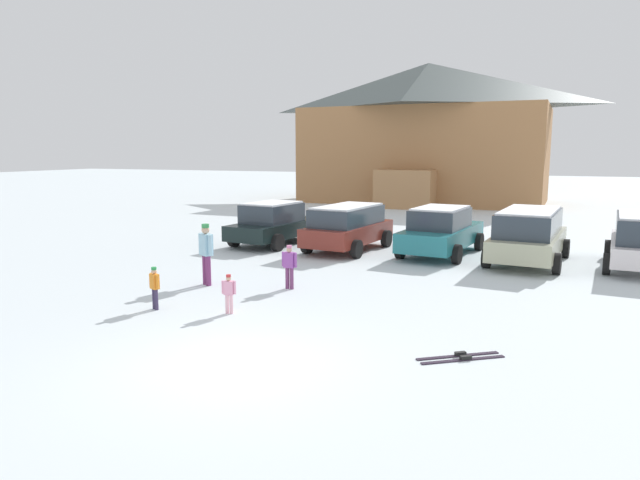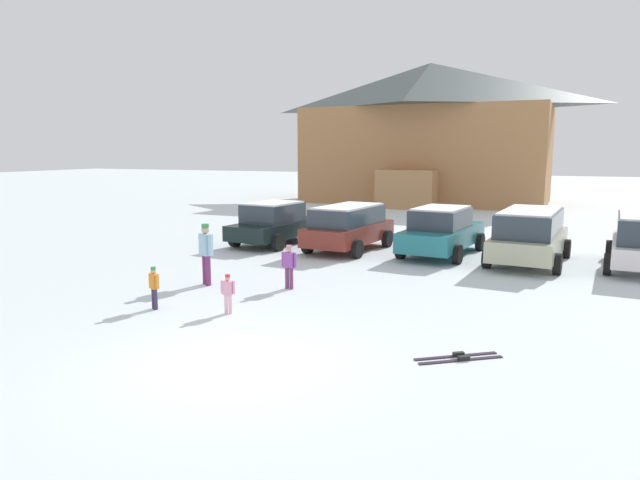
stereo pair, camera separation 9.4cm
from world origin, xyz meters
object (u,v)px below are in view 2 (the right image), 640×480
skier_child_in_purple_jacket (289,264)px  pair_of_skis (459,358)px  parked_beige_suv (530,234)px  skier_child_in_orange_jacket (154,285)px  parked_teal_hatchback (442,231)px  skier_child_in_pink_snowsuit (228,292)px  ski_lodge (429,132)px  skier_adult_in_blue_parka (206,251)px  parked_black_sedan (275,223)px  parked_maroon_van (349,226)px

skier_child_in_purple_jacket → pair_of_skis: (4.95, -3.46, -0.64)m
parked_beige_suv → skier_child_in_orange_jacket: 11.86m
skier_child_in_orange_jacket → pair_of_skis: skier_child_in_orange_jacket is taller
parked_teal_hatchback → skier_child_in_pink_snowsuit: 9.61m
ski_lodge → skier_child_in_purple_jacket: (2.16, -27.26, -4.19)m
skier_adult_in_blue_parka → pair_of_skis: bearing=-22.7°
parked_black_sedan → parked_teal_hatchback: (6.39, 0.18, 0.02)m
skier_child_in_pink_snowsuit → pair_of_skis: bearing=-9.4°
skier_child_in_orange_jacket → parked_maroon_van: bearing=80.7°
parked_teal_hatchback → parked_beige_suv: size_ratio=0.98×
skier_adult_in_blue_parka → skier_child_in_pink_snowsuit: size_ratio=1.87×
ski_lodge → skier_child_in_pink_snowsuit: bearing=-86.4°
parked_maroon_van → parked_teal_hatchback: size_ratio=0.91×
parked_beige_suv → skier_child_in_purple_jacket: (-5.65, -6.12, -0.28)m
parked_teal_hatchback → skier_adult_in_blue_parka: (-5.02, -6.96, 0.10)m
parked_teal_hatchback → pair_of_skis: (2.19, -9.98, -0.83)m
skier_adult_in_blue_parka → skier_child_in_purple_jacket: 2.32m
skier_child_in_purple_jacket → skier_adult_in_blue_parka: bearing=-168.9°
parked_beige_suv → skier_adult_in_blue_parka: bearing=-140.3°
ski_lodge → parked_maroon_van: 21.57m
ski_lodge → parked_teal_hatchback: ski_lodge is taller
parked_black_sedan → skier_child_in_pink_snowsuit: 9.55m
parked_black_sedan → parked_teal_hatchback: parked_teal_hatchback is taller
parked_black_sedan → parked_beige_suv: 9.28m
parked_maroon_van → pair_of_skis: (5.49, -9.57, -0.87)m
skier_child_in_purple_jacket → ski_lodge: bearing=94.5°
parked_maroon_van → skier_child_in_purple_jacket: (0.53, -6.11, -0.23)m
skier_child_in_orange_jacket → pair_of_skis: bearing=-4.3°
parked_beige_suv → skier_adult_in_blue_parka: 10.27m
skier_child_in_purple_jacket → pair_of_skis: bearing=-34.9°
skier_child_in_orange_jacket → skier_child_in_purple_jacket: bearing=55.5°
ski_lodge → pair_of_skis: size_ratio=11.73×
ski_lodge → skier_adult_in_blue_parka: bearing=-90.2°
parked_maroon_van → parked_beige_suv: bearing=0.0°
parked_black_sedan → pair_of_skis: size_ratio=3.13×
skier_child_in_purple_jacket → parked_teal_hatchback: bearing=67.0°
parked_maroon_van → pair_of_skis: size_ratio=3.06×
parked_black_sedan → pair_of_skis: 13.05m
parked_beige_suv → skier_child_in_pink_snowsuit: parked_beige_suv is taller
parked_teal_hatchback → skier_child_in_purple_jacket: size_ratio=4.18×
parked_beige_suv → skier_child_in_orange_jacket: (-7.66, -9.05, -0.38)m
skier_child_in_pink_snowsuit → skier_child_in_orange_jacket: size_ratio=0.90×
parked_black_sedan → skier_adult_in_blue_parka: size_ratio=2.70×
parked_maroon_van → parked_beige_suv: 6.18m
parked_maroon_van → ski_lodge: bearing=94.4°
skier_adult_in_blue_parka → parked_teal_hatchback: bearing=54.2°
skier_adult_in_blue_parka → skier_child_in_purple_jacket: size_ratio=1.43×
skier_child_in_purple_jacket → skier_child_in_pink_snowsuit: size_ratio=1.30×
parked_beige_suv → pair_of_skis: 9.64m
parked_maroon_van → parked_beige_suv: (6.18, 0.00, 0.05)m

